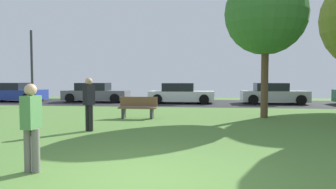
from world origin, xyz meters
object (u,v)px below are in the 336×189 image
parked_car_blue (14,93)px  street_lamp_post (32,69)px  parked_car_white (181,94)px  person_thrower (89,102)px  oak_tree_left (266,14)px  person_bystander (31,124)px  parked_car_silver (273,94)px  parked_car_grey (96,93)px  park_bench (138,107)px

parked_car_blue → street_lamp_post: size_ratio=0.96×
parked_car_white → person_thrower: bearing=-100.3°
oak_tree_left → street_lamp_post: oak_tree_left is taller
person_bystander → parked_car_white: (1.50, 15.71, -0.25)m
parked_car_blue → person_thrower: bearing=-48.6°
parked_car_white → street_lamp_post: bearing=-156.7°
oak_tree_left → person_bystander: size_ratio=3.85×
parked_car_silver → oak_tree_left: bearing=-104.9°
parked_car_blue → parked_car_white: parked_car_white is taller
person_bystander → parked_car_grey: person_bystander is taller
oak_tree_left → parked_car_grey: (-10.23, 7.65, -3.76)m
parked_car_white → person_bystander: bearing=-95.4°
person_thrower → park_bench: person_thrower is taller
parked_car_grey → park_bench: (4.92, -8.48, -0.16)m
parked_car_silver → park_bench: size_ratio=2.62×
parked_car_blue → parked_car_white: 12.22m
person_bystander → parked_car_silver: (7.61, 15.86, -0.24)m
parked_car_grey → park_bench: bearing=-59.9°
oak_tree_left → parked_car_grey: 13.32m
oak_tree_left → parked_car_white: 9.23m
park_bench → person_thrower: bearing=74.9°
person_bystander → parked_car_blue: bearing=41.2°
person_thrower → parked_car_grey: size_ratio=0.37×
oak_tree_left → street_lamp_post: 13.37m
oak_tree_left → parked_car_white: (-4.12, 7.35, -3.76)m
parked_car_grey → street_lamp_post: 4.95m
person_bystander → parked_car_white: 15.78m
oak_tree_left → street_lamp_post: size_ratio=1.36×
street_lamp_post → person_thrower: bearing=-50.2°
person_thrower → parked_car_white: (2.07, 11.44, -0.32)m
parked_car_blue → street_lamp_post: (3.66, -3.74, 1.62)m
oak_tree_left → person_thrower: size_ratio=3.60×
parked_car_blue → park_bench: (11.02, -8.24, -0.16)m
street_lamp_post → parked_car_blue: bearing=134.4°
street_lamp_post → park_bench: bearing=-31.5°
parked_car_silver → street_lamp_post: bearing=-165.4°
parked_car_grey → street_lamp_post: bearing=-121.5°
parked_car_blue → parked_car_grey: (6.10, 0.24, -0.00)m
parked_car_grey → parked_car_silver: bearing=-0.7°
person_thrower → parked_car_blue: bearing=-108.3°
parked_car_blue → parked_car_white: size_ratio=1.00×
person_bystander → parked_car_silver: size_ratio=0.38×
parked_car_silver → person_thrower: bearing=-125.3°
parked_car_grey → street_lamp_post: size_ratio=1.01×
oak_tree_left → park_bench: (-5.32, -0.83, -3.92)m
parked_car_silver → street_lamp_post: size_ratio=0.93×
parked_car_white → park_bench: size_ratio=2.72×
parked_car_white → parked_car_silver: (6.12, 0.15, 0.01)m
parked_car_blue → park_bench: size_ratio=2.71×
street_lamp_post → parked_car_silver: bearing=14.6°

